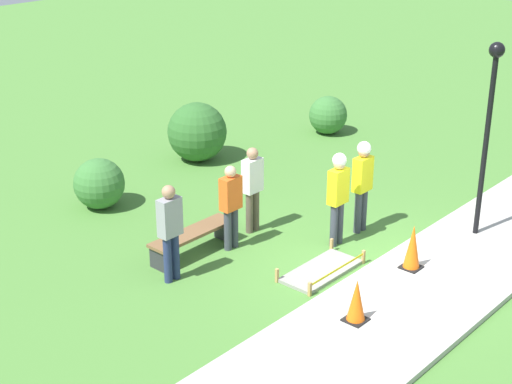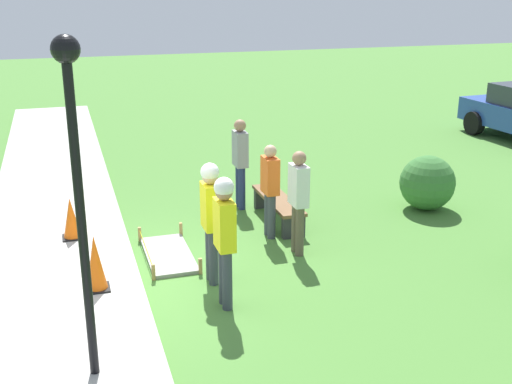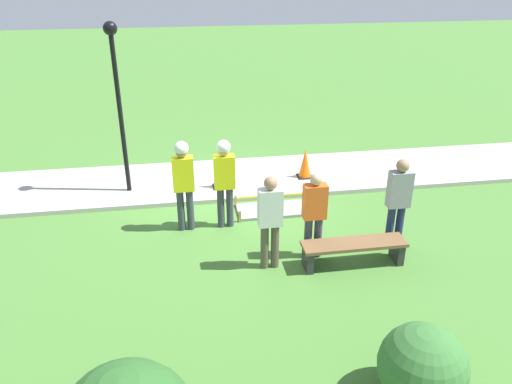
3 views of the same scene
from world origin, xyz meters
name	(u,v)px [view 1 (image 1 of 3)]	position (x,y,z in m)	size (l,w,h in m)	color
ground_plane	(373,266)	(0.00, 0.00, 0.00)	(60.00, 60.00, 0.00)	#477A33
sidewalk	(432,285)	(0.00, -1.16, 0.05)	(28.00, 2.33, 0.10)	#ADAAA3
wet_concrete_patch	(321,271)	(-0.81, 0.55, 0.03)	(1.60, 0.76, 0.25)	gray
traffic_cone_near_patch	(356,301)	(-1.84, -0.89, 0.45)	(0.34, 0.34, 0.70)	black
traffic_cone_far_patch	(413,247)	(0.21, -0.63, 0.50)	(0.34, 0.34, 0.81)	black
park_bench	(193,238)	(-1.79, 2.74, 0.32)	(1.82, 0.44, 0.45)	#2D2D33
worker_supervisor	(362,178)	(1.04, 1.02, 1.10)	(0.40, 0.26, 1.83)	#383D47
worker_assistant	(338,191)	(0.26, 1.01, 1.09)	(0.40, 0.26, 1.81)	#383D47
bystander_in_orange_shirt	(231,203)	(-1.16, 2.37, 0.92)	(0.40, 0.22, 1.63)	#383D47
bystander_in_gray_shirt	(253,185)	(-0.34, 2.57, 0.97)	(0.40, 0.22, 1.71)	brown
bystander_in_white_shirt	(170,227)	(-2.72, 2.29, 0.99)	(0.40, 0.23, 1.75)	navy
lamppost_near	(490,111)	(2.26, -0.80, 2.51)	(0.28, 0.28, 3.65)	black
shrub_rounded_near	(197,132)	(1.75, 6.22, 0.71)	(1.42, 1.42, 1.42)	#2D6028
shrub_rounded_mid	(99,184)	(-1.59, 5.70, 0.53)	(1.06, 1.06, 1.06)	#387033
shrub_rounded_far	(328,115)	(5.48, 5.12, 0.50)	(1.01, 1.01, 1.01)	#387033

